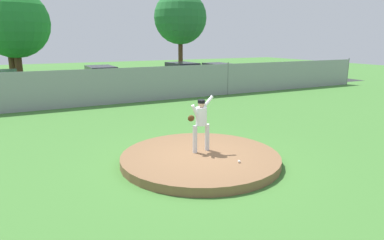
{
  "coord_description": "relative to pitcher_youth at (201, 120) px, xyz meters",
  "views": [
    {
      "loc": [
        -4.37,
        -8.03,
        3.42
      ],
      "look_at": [
        0.43,
        1.37,
        0.91
      ],
      "focal_mm": 31.65,
      "sensor_mm": 36.0,
      "label": 1
    }
  ],
  "objects": [
    {
      "name": "parked_car_burgundy",
      "position": [
        -5.42,
        13.91,
        -0.38
      ],
      "size": [
        1.86,
        4.71,
        1.69
      ],
      "color": "maroon",
      "rests_on": "ground_plane"
    },
    {
      "name": "baseball",
      "position": [
        0.46,
        -1.29,
        -0.91
      ],
      "size": [
        0.07,
        0.07,
        0.07
      ],
      "primitive_type": "sphere",
      "color": "white",
      "rests_on": "pitchers_mound"
    },
    {
      "name": "pitcher_youth",
      "position": [
        0.0,
        0.0,
        0.0
      ],
      "size": [
        0.8,
        0.32,
        1.63
      ],
      "color": "silver",
      "rests_on": "pitchers_mound"
    },
    {
      "name": "chainlink_fence",
      "position": [
        -0.13,
        9.77,
        -0.21
      ],
      "size": [
        36.98,
        0.07,
        2.04
      ],
      "color": "gray",
      "rests_on": "ground_plane"
    },
    {
      "name": "tree_broad_left",
      "position": [
        -4.87,
        24.04,
        3.16
      ],
      "size": [
        4.68,
        4.68,
        6.71
      ],
      "color": "#4C331E",
      "rests_on": "ground_plane"
    },
    {
      "name": "tree_broad_right",
      "position": [
        9.74,
        22.09,
        4.25
      ],
      "size": [
        5.0,
        5.0,
        7.95
      ],
      "color": "#4C331E",
      "rests_on": "ground_plane"
    },
    {
      "name": "traffic_cone_orange",
      "position": [
        2.86,
        15.55,
        -0.92
      ],
      "size": [
        0.4,
        0.4,
        0.55
      ],
      "color": "orange",
      "rests_on": "asphalt_strip"
    },
    {
      "name": "tree_tall_centre",
      "position": [
        -4.44,
        23.46,
        3.53
      ],
      "size": [
        5.6,
        5.6,
        7.53
      ],
      "color": "#4C331E",
      "rests_on": "ground_plane"
    },
    {
      "name": "parked_car_red",
      "position": [
        9.47,
        14.65,
        -0.42
      ],
      "size": [
        1.94,
        4.05,
        1.62
      ],
      "color": "#A81919",
      "rests_on": "ground_plane"
    },
    {
      "name": "ground_plane",
      "position": [
        -0.13,
        5.77,
        -1.18
      ],
      "size": [
        80.0,
        80.0,
        0.0
      ],
      "primitive_type": "plane",
      "color": "#427A33"
    },
    {
      "name": "parked_car_silver",
      "position": [
        0.26,
        14.1,
        -0.35
      ],
      "size": [
        1.83,
        4.66,
        1.75
      ],
      "color": "#B7BABF",
      "rests_on": "ground_plane"
    },
    {
      "name": "pitchers_mound",
      "position": [
        -0.13,
        -0.23,
        -1.06
      ],
      "size": [
        4.52,
        4.52,
        0.24
      ],
      "primitive_type": "cylinder",
      "color": "brown",
      "rests_on": "ground_plane"
    },
    {
      "name": "asphalt_strip",
      "position": [
        -0.13,
        14.27,
        -1.18
      ],
      "size": [
        44.0,
        7.0,
        0.01
      ],
      "primitive_type": "cube",
      "color": "#2B2B2D",
      "rests_on": "ground_plane"
    },
    {
      "name": "parked_car_slate",
      "position": [
        6.41,
        14.71,
        -0.35
      ],
      "size": [
        2.13,
        4.58,
        1.75
      ],
      "color": "slate",
      "rests_on": "ground_plane"
    }
  ]
}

